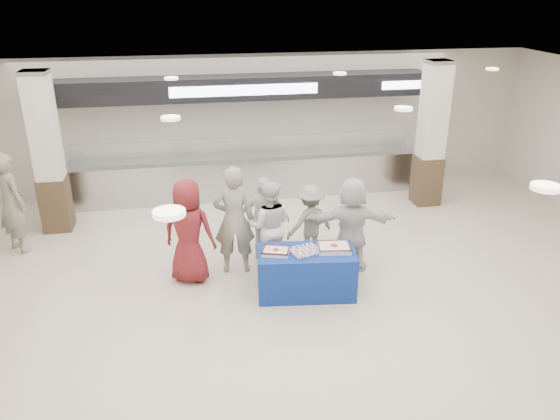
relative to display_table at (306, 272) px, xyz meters
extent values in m
plane|color=beige|center=(-0.43, -0.83, -0.38)|extent=(14.00, 14.00, 0.00)
cube|color=#B1B2B8|center=(-0.43, 4.57, 0.08)|extent=(8.00, 0.80, 0.90)
cube|color=#B1B2B8|center=(-0.43, 4.57, 0.55)|extent=(8.00, 0.85, 0.04)
cube|color=white|center=(-0.43, 4.27, 0.88)|extent=(7.60, 0.02, 0.50)
cube|color=black|center=(-0.43, 4.57, 2.17)|extent=(8.40, 0.70, 0.50)
cube|color=white|center=(-0.43, 4.21, 2.17)|extent=(3.20, 0.03, 0.22)
cube|color=white|center=(3.37, 4.21, 2.17)|extent=(1.40, 0.03, 0.18)
cube|color=#3A2A1A|center=(-4.43, 3.37, 0.18)|extent=(0.55, 0.55, 1.10)
cube|color=beige|center=(-4.43, 3.37, 1.78)|extent=(0.50, 0.50, 2.10)
cube|color=#3A2A1A|center=(3.57, 3.37, 0.18)|extent=(0.55, 0.55, 1.10)
cube|color=beige|center=(3.57, 3.37, 1.78)|extent=(0.50, 0.50, 2.10)
cube|color=navy|center=(0.00, 0.00, 0.00)|extent=(1.63, 0.96, 0.75)
cube|color=white|center=(-0.49, 0.02, 0.41)|extent=(0.49, 0.43, 0.06)
cube|color=#452013|center=(-0.49, 0.02, 0.45)|extent=(0.49, 0.43, 0.02)
cylinder|color=#B51928|center=(-0.49, 0.02, 0.44)|extent=(0.12, 0.12, 0.01)
cube|color=white|center=(0.44, -0.03, 0.41)|extent=(0.56, 0.46, 0.08)
cube|color=#452013|center=(0.44, -0.03, 0.47)|extent=(0.56, 0.46, 0.02)
cylinder|color=#B51928|center=(0.44, -0.03, 0.46)|extent=(0.13, 0.13, 0.01)
cube|color=silver|center=(-0.04, -0.04, 0.38)|extent=(0.46, 0.39, 0.01)
imported|color=maroon|center=(-1.82, 0.78, 0.52)|extent=(1.02, 0.85, 1.79)
imported|color=slate|center=(-1.05, 0.96, 0.59)|extent=(0.74, 0.51, 1.93)
imported|color=white|center=(-0.45, 0.95, 0.44)|extent=(0.88, 0.73, 1.63)
imported|color=white|center=(-0.47, 1.35, 0.40)|extent=(0.98, 0.65, 1.55)
imported|color=slate|center=(0.34, 1.22, 0.33)|extent=(1.03, 0.78, 1.40)
imported|color=silver|center=(0.94, 0.67, 0.47)|extent=(1.64, 0.75, 1.70)
imported|color=slate|center=(-4.99, 2.48, 0.58)|extent=(0.82, 0.82, 1.92)
camera|label=1|loc=(-1.79, -7.52, 4.33)|focal=35.00mm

